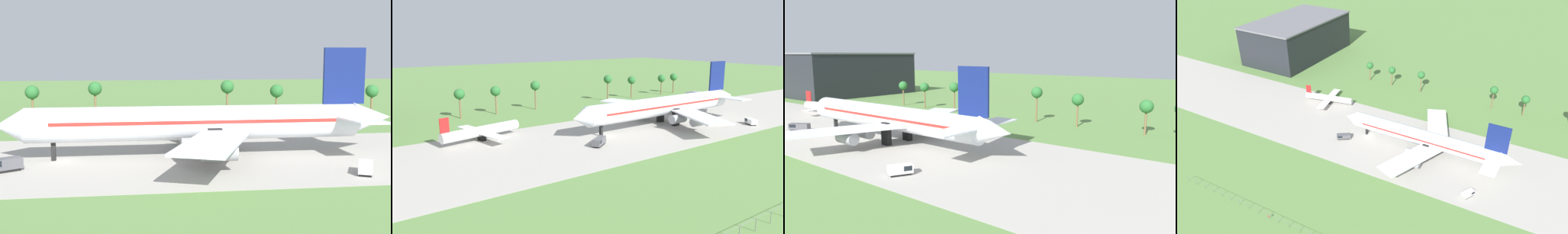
{
  "view_description": "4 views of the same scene",
  "coord_description": "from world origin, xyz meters",
  "views": [
    {
      "loc": [
        11.37,
        -82.95,
        17.28
      ],
      "look_at": [
        22.82,
        0.65,
        7.05
      ],
      "focal_mm": 45.0,
      "sensor_mm": 36.0,
      "label": 1
    },
    {
      "loc": [
        -64.67,
        -81.85,
        27.4
      ],
      "look_at": [
        -5.94,
        0.65,
        6.05
      ],
      "focal_mm": 35.0,
      "sensor_mm": 36.0,
      "label": 2
    },
    {
      "loc": [
        98.0,
        -58.69,
        21.51
      ],
      "look_at": [
        51.57,
        0.65,
        9.02
      ],
      "focal_mm": 35.0,
      "sensor_mm": 36.0,
      "label": 3
    },
    {
      "loc": [
        64.82,
        -113.39,
        84.95
      ],
      "look_at": [
        -1.02,
        5.0,
        6.0
      ],
      "focal_mm": 35.0,
      "sensor_mm": 36.0,
      "label": 4
    }
  ],
  "objects": [
    {
      "name": "no_stopping_sign",
      "position": [
        -3.36,
        -55.31,
        1.05
      ],
      "size": [
        0.44,
        0.08,
        1.68
      ],
      "color": "gray",
      "rests_on": "ground_plane"
    },
    {
      "name": "palm_tree_row",
      "position": [
        29.06,
        47.35,
        8.29
      ],
      "size": [
        109.46,
        3.6,
        11.28
      ],
      "color": "brown",
      "rests_on": "ground_plane"
    },
    {
      "name": "regional_aircraft",
      "position": [
        -30.52,
        15.62,
        2.56
      ],
      "size": [
        22.83,
        20.71,
        7.78
      ],
      "color": "white",
      "rests_on": "ground_plane"
    },
    {
      "name": "ground_plane",
      "position": [
        0.0,
        0.0,
        0.0
      ],
      "size": [
        600.0,
        600.0,
        0.0
      ],
      "primitive_type": "plane",
      "color": "#5B8442"
    },
    {
      "name": "jet_airliner",
      "position": [
        24.49,
        0.65,
        5.99
      ],
      "size": [
        69.68,
        51.9,
        19.12
      ],
      "color": "silver",
      "rests_on": "ground_plane"
    },
    {
      "name": "perimeter_fence",
      "position": [
        0.0,
        -55.0,
        1.45
      ],
      "size": [
        80.1,
        0.1,
        2.1
      ],
      "color": "slate",
      "rests_on": "ground_plane"
    },
    {
      "name": "catering_van",
      "position": [
        46.26,
        -15.57,
        1.04
      ],
      "size": [
        3.79,
        4.75,
        1.89
      ],
      "color": "black",
      "rests_on": "ground_plane"
    },
    {
      "name": "terminal_building",
      "position": [
        -82.88,
        59.15,
        11.13
      ],
      "size": [
        36.72,
        61.2,
        22.22
      ],
      "color": "black",
      "rests_on": "ground_plane"
    },
    {
      "name": "baggage_tug",
      "position": [
        -7.87,
        -6.95,
        1.15
      ],
      "size": [
        5.7,
        4.73,
        2.1
      ],
      "color": "black",
      "rests_on": "ground_plane"
    },
    {
      "name": "taxiway_strip",
      "position": [
        0.0,
        0.0,
        0.01
      ],
      "size": [
        320.0,
        44.0,
        0.02
      ],
      "color": "#A8A399",
      "rests_on": "ground_plane"
    }
  ]
}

